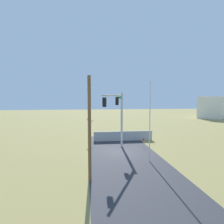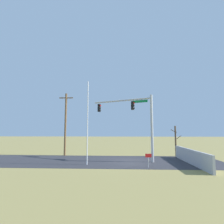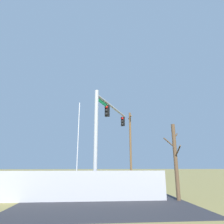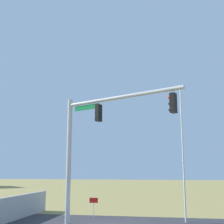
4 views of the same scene
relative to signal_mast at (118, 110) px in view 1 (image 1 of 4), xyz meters
name	(u,v)px [view 1 (image 1 of 4)]	position (x,y,z in m)	size (l,w,h in m)	color
ground_plane	(121,152)	(-0.78, -0.34, -5.02)	(160.00, 160.00, 0.00)	olive
road_surface	(128,162)	(-4.78, -0.34, -5.02)	(28.00, 8.00, 0.01)	#2D2D33
sidewalk_corner	(120,145)	(2.71, -0.80, -5.02)	(6.00, 6.00, 0.01)	#B7B5AD
retaining_fence	(123,136)	(5.31, -1.65, -4.30)	(0.20, 8.93, 1.45)	#A8A8AD
signal_mast	(118,110)	(0.00, 0.00, 0.00)	(6.75, 3.29, 7.19)	#B2B5BA
flagpole	(150,122)	(-4.90, -2.59, -0.89)	(0.10, 0.10, 8.26)	silver
utility_pole	(89,127)	(-9.10, 3.61, -0.67)	(1.90, 0.26, 8.37)	brown
bare_tree	(89,128)	(5.43, 3.41, -3.01)	(1.27, 1.02, 3.90)	brown
open_sign	(143,141)	(0.87, -3.56, -4.12)	(0.56, 0.04, 1.22)	silver
distant_building	(212,107)	(34.02, -34.05, -1.69)	(7.29, 6.64, 6.67)	silver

